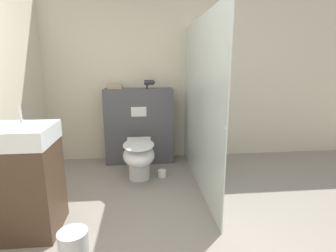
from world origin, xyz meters
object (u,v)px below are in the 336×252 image
(toilet, at_px, (139,157))
(hair_drier, at_px, (149,83))
(waste_bin, at_px, (74,246))
(sink_vanity, at_px, (22,180))

(toilet, height_order, hair_drier, hair_drier)
(toilet, bearing_deg, waste_bin, -109.34)
(sink_vanity, bearing_deg, toilet, 43.93)
(hair_drier, relative_size, waste_bin, 0.68)
(sink_vanity, height_order, hair_drier, hair_drier)
(sink_vanity, height_order, waste_bin, sink_vanity)
(toilet, xyz_separation_m, sink_vanity, (-1.01, -0.97, 0.17))
(toilet, height_order, waste_bin, toilet)
(toilet, relative_size, hair_drier, 4.11)
(toilet, xyz_separation_m, waste_bin, (-0.49, -1.40, -0.20))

